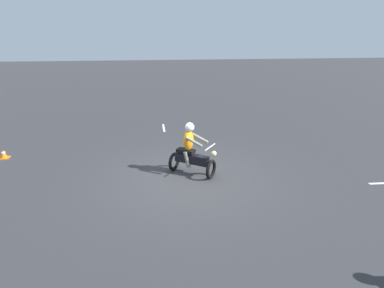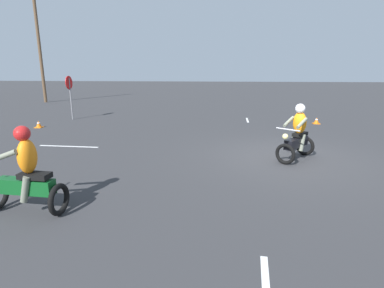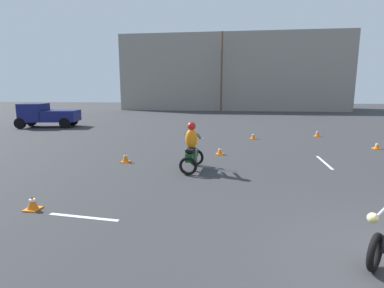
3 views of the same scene
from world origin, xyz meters
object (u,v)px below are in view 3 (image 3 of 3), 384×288
at_px(traffic_cone_far_right, 32,203).
at_px(traffic_cone_far_left, 125,158).
at_px(motorcycle_rider_background, 192,149).
at_px(traffic_cone_near_right, 317,133).
at_px(traffic_cone_far_center, 220,151).
at_px(pickup_truck, 47,115).
at_px(utility_pole_far, 222,72).
at_px(traffic_cone_near_left, 377,146).
at_px(traffic_cone_mid_center, 253,136).

bearing_deg(traffic_cone_far_right, traffic_cone_far_left, 83.85).
relative_size(motorcycle_rider_background, traffic_cone_near_right, 4.21).
distance_m(traffic_cone_far_center, traffic_cone_far_left, 3.95).
height_order(pickup_truck, traffic_cone_far_center, pickup_truck).
relative_size(traffic_cone_far_left, utility_pole_far, 0.04).
xyz_separation_m(motorcycle_rider_background, pickup_truck, (-12.17, 10.61, 0.20)).
bearing_deg(traffic_cone_near_left, traffic_cone_far_left, -159.26).
relative_size(motorcycle_rider_background, utility_pole_far, 0.17).
distance_m(motorcycle_rider_background, traffic_cone_near_right, 10.59).
xyz_separation_m(traffic_cone_near_left, traffic_cone_mid_center, (-5.52, 2.17, 0.02)).
distance_m(pickup_truck, traffic_cone_mid_center, 15.15).
bearing_deg(traffic_cone_far_right, traffic_cone_mid_center, 62.47).
xyz_separation_m(traffic_cone_near_left, utility_pole_far, (-8.08, 23.51, 4.71)).
relative_size(motorcycle_rider_background, traffic_cone_far_left, 4.48).
xyz_separation_m(motorcycle_rider_background, traffic_cone_far_right, (-3.15, -3.88, -0.57)).
bearing_deg(traffic_cone_far_left, traffic_cone_mid_center, 50.21).
relative_size(traffic_cone_far_right, traffic_cone_far_left, 0.90).
relative_size(traffic_cone_far_right, traffic_cone_far_center, 1.03).
height_order(motorcycle_rider_background, traffic_cone_far_center, motorcycle_rider_background).
relative_size(traffic_cone_far_center, traffic_cone_far_left, 0.87).
xyz_separation_m(traffic_cone_far_right, traffic_cone_far_left, (0.51, 4.69, 0.02)).
bearing_deg(utility_pole_far, traffic_cone_near_right, -72.23).
bearing_deg(utility_pole_far, traffic_cone_far_center, -88.05).
distance_m(traffic_cone_near_right, traffic_cone_far_right, 15.57).
bearing_deg(pickup_truck, traffic_cone_near_right, -107.80).
bearing_deg(motorcycle_rider_background, traffic_cone_mid_center, 73.85).
bearing_deg(traffic_cone_mid_center, traffic_cone_far_center, -111.10).
height_order(pickup_truck, utility_pole_far, utility_pole_far).
bearing_deg(traffic_cone_mid_center, pickup_truck, 166.33).
relative_size(motorcycle_rider_background, traffic_cone_far_right, 4.99).
height_order(motorcycle_rider_background, traffic_cone_mid_center, motorcycle_rider_background).
bearing_deg(traffic_cone_far_center, traffic_cone_mid_center, 68.90).
bearing_deg(utility_pole_far, traffic_cone_far_right, -95.53).
distance_m(motorcycle_rider_background, traffic_cone_far_left, 2.82).
bearing_deg(traffic_cone_mid_center, motorcycle_rider_background, -109.83).
height_order(traffic_cone_mid_center, traffic_cone_far_left, traffic_cone_far_left).
xyz_separation_m(motorcycle_rider_background, traffic_cone_mid_center, (2.54, 7.03, -0.55)).
relative_size(traffic_cone_mid_center, utility_pole_far, 0.04).
distance_m(motorcycle_rider_background, pickup_truck, 16.15).
xyz_separation_m(pickup_truck, traffic_cone_mid_center, (14.71, -3.58, -0.75)).
xyz_separation_m(motorcycle_rider_background, traffic_cone_far_left, (-2.65, 0.81, -0.55)).
bearing_deg(traffic_cone_near_left, motorcycle_rider_background, -148.87).
bearing_deg(traffic_cone_near_right, traffic_cone_mid_center, -159.66).
xyz_separation_m(motorcycle_rider_background, traffic_cone_near_right, (6.36, 8.45, -0.54)).
relative_size(pickup_truck, traffic_cone_mid_center, 12.15).
bearing_deg(traffic_cone_far_center, traffic_cone_near_left, 17.06).
bearing_deg(motorcycle_rider_background, pickup_truck, 142.59).
relative_size(traffic_cone_near_left, traffic_cone_far_left, 0.86).
relative_size(traffic_cone_near_right, traffic_cone_far_right, 1.19).
distance_m(traffic_cone_mid_center, traffic_cone_far_right, 12.31).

